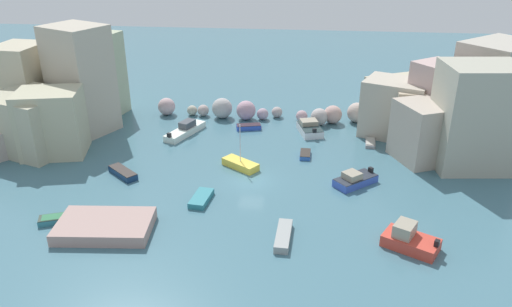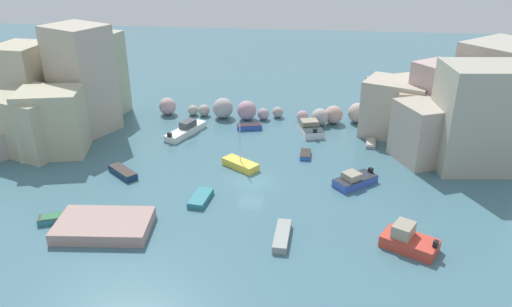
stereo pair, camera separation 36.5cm
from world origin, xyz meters
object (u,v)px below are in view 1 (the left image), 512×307
Objects in this scene: moored_boat_8 at (409,240)px; moored_boat_2 at (355,180)px; moored_boat_3 at (123,173)px; moored_boat_11 at (305,154)px; moored_boat_1 at (185,130)px; moored_boat_4 at (310,128)px; channel_buoy at (260,127)px; moored_boat_6 at (201,198)px; moored_boat_9 at (370,143)px; moored_boat_0 at (240,164)px; moored_boat_5 at (63,218)px; moored_boat_7 at (283,236)px; moored_boat_10 at (249,127)px; stone_dock at (105,226)px.

moored_boat_2 is at bearing -42.44° from moored_boat_8.
moored_boat_11 is at bearing 60.32° from moored_boat_3.
moored_boat_1 is 1.79× the size of moored_boat_3.
moored_boat_4 is 6.99m from moored_boat_11.
moored_boat_3 reaches higher than channel_buoy.
moored_boat_4 reaches higher than moored_boat_6.
moored_boat_2 is 10.50m from moored_boat_9.
moored_boat_5 is at bearing 76.61° from moored_boat_0.
moored_boat_0 reaches higher than moored_boat_1.
moored_boat_5 is at bearing -173.57° from moored_boat_1.
moored_boat_7 is (19.06, -0.68, 0.01)m from moored_boat_5.
moored_boat_0 is at bearing 55.40° from moored_boat_3.
moored_boat_2 reaches higher than moored_boat_7.
moored_boat_6 is at bearing 135.24° from moored_boat_4.
moored_boat_8 is (9.96, -0.03, 0.40)m from moored_boat_7.
moored_boat_7 is at bearing -79.54° from channel_buoy.
moored_boat_4 is 1.45× the size of moored_boat_10.
moored_boat_3 reaches higher than moored_boat_9.
moored_boat_3 is at bearing -39.08° from moored_boat_2.
moored_boat_8 reaches higher than moored_boat_4.
moored_boat_4 is 30.73m from moored_boat_5.
moored_boat_4 is at bearing 177.83° from moored_boat_7.
moored_boat_1 reaches higher than moored_boat_7.
moored_boat_1 is 1.57× the size of moored_boat_5.
moored_boat_1 is at bearing 72.89° from moored_boat_11.
moored_boat_7 reaches higher than moored_boat_10.
moored_boat_11 is (-8.47, 16.23, -0.47)m from moored_boat_8.
moored_boat_5 reaches higher than moored_boat_6.
moored_boat_10 is (-5.72, 23.54, -0.00)m from moored_boat_7.
moored_boat_0 is 13.71m from moored_boat_7.
moored_boat_4 reaches higher than moored_boat_3.
channel_buoy is at bearing 66.41° from stone_dock.
moored_boat_2 reaches higher than moored_boat_5.
moored_boat_2 is at bearing -139.16° from moored_boat_11.
moored_boat_8 is 20.41m from moored_boat_9.
moored_boat_9 is (28.05, 19.68, -0.09)m from moored_boat_5.
moored_boat_3 is 23.26m from moored_boat_4.
moored_boat_11 is at bearing -34.06° from moored_boat_6.
moored_boat_10 is at bearing 69.14° from stone_dock.
moored_boat_9 is at bearing -59.71° from moored_boat_11.
moored_boat_2 is 23.42m from moored_boat_3.
moored_boat_7 reaches higher than moored_boat_5.
moored_boat_9 is at bearing -13.68° from channel_buoy.
moored_boat_9 is at bearing -127.49° from moored_boat_4.
moored_boat_11 is (18.45, 6.67, -0.09)m from moored_boat_3.
moored_boat_2 is at bearing 26.48° from stone_dock.
moored_boat_4 is 24.56m from moored_boat_8.
moored_boat_11 is at bearing -51.73° from channel_buoy.
moored_boat_5 is 1.54× the size of moored_boat_9.
moored_boat_0 is 19.82m from moored_boat_8.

